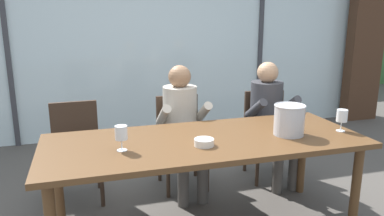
# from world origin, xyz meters

# --- Properties ---
(ground) EXTENTS (14.00, 14.00, 0.00)m
(ground) POSITION_xyz_m (0.00, 1.00, 0.00)
(ground) COLOR #4C4742
(window_glass_panel) EXTENTS (7.56, 0.03, 2.60)m
(window_glass_panel) POSITION_xyz_m (0.00, 2.57, 1.30)
(window_glass_panel) COLOR silver
(window_glass_panel) RESTS_ON ground
(window_mullion_left) EXTENTS (0.06, 0.06, 2.60)m
(window_mullion_left) POSITION_xyz_m (-1.70, 2.55, 1.30)
(window_mullion_left) COLOR #38383D
(window_mullion_left) RESTS_ON ground
(window_mullion_right) EXTENTS (0.06, 0.06, 2.60)m
(window_mullion_right) POSITION_xyz_m (1.70, 2.55, 1.30)
(window_mullion_right) COLOR #38383D
(window_mullion_right) RESTS_ON ground
(hillside_vineyard) EXTENTS (13.56, 2.40, 2.03)m
(hillside_vineyard) POSITION_xyz_m (0.00, 6.07, 1.02)
(hillside_vineyard) COLOR #386633
(hillside_vineyard) RESTS_ON ground
(curtain_heavy_drape) EXTENTS (0.56, 0.20, 2.60)m
(curtain_heavy_drape) POSITION_xyz_m (3.43, 2.39, 1.30)
(curtain_heavy_drape) COLOR #472D1E
(curtain_heavy_drape) RESTS_ON ground
(dining_table) EXTENTS (2.36, 0.92, 0.75)m
(dining_table) POSITION_xyz_m (0.00, 0.00, 0.68)
(dining_table) COLOR brown
(dining_table) RESTS_ON ground
(chair_near_curtain) EXTENTS (0.45, 0.45, 0.87)m
(chair_near_curtain) POSITION_xyz_m (-0.94, 0.88, 0.51)
(chair_near_curtain) COLOR #332319
(chair_near_curtain) RESTS_ON ground
(chair_left_of_center) EXTENTS (0.44, 0.44, 0.87)m
(chair_left_of_center) POSITION_xyz_m (0.04, 0.89, 0.51)
(chair_left_of_center) COLOR #332319
(chair_left_of_center) RESTS_ON ground
(chair_center) EXTENTS (0.48, 0.48, 0.87)m
(chair_center) POSITION_xyz_m (0.96, 0.85, 0.51)
(chair_center) COLOR #332319
(chair_center) RESTS_ON ground
(person_beige_jumper) EXTENTS (0.47, 0.62, 1.19)m
(person_beige_jumper) POSITION_xyz_m (0.02, 0.73, 0.68)
(person_beige_jumper) COLOR #B7AD9E
(person_beige_jumper) RESTS_ON ground
(person_charcoal_jacket) EXTENTS (0.48, 0.63, 1.19)m
(person_charcoal_jacket) POSITION_xyz_m (0.92, 0.73, 0.68)
(person_charcoal_jacket) COLOR #38383D
(person_charcoal_jacket) RESTS_ON ground
(ice_bucket_primary) EXTENTS (0.24, 0.24, 0.23)m
(ice_bucket_primary) POSITION_xyz_m (0.64, -0.09, 0.87)
(ice_bucket_primary) COLOR #B7B7BC
(ice_bucket_primary) RESTS_ON dining_table
(tasting_bowl) EXTENTS (0.14, 0.14, 0.05)m
(tasting_bowl) POSITION_xyz_m (-0.06, -0.15, 0.78)
(tasting_bowl) COLOR silver
(tasting_bowl) RESTS_ON dining_table
(wine_glass_by_left_taster) EXTENTS (0.08, 0.08, 0.17)m
(wine_glass_by_left_taster) POSITION_xyz_m (-0.62, -0.08, 0.87)
(wine_glass_by_left_taster) COLOR silver
(wine_glass_by_left_taster) RESTS_ON dining_table
(wine_glass_near_bucket) EXTENTS (0.08, 0.08, 0.17)m
(wine_glass_near_bucket) POSITION_xyz_m (1.08, -0.13, 0.87)
(wine_glass_near_bucket) COLOR silver
(wine_glass_near_bucket) RESTS_ON dining_table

